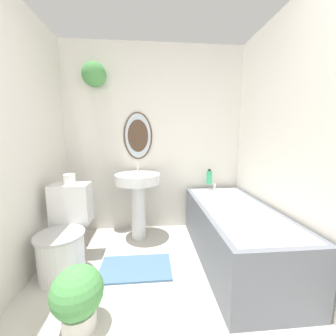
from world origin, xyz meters
name	(u,v)px	position (x,y,z in m)	size (l,w,h in m)	color
wall_back	(151,136)	(-0.05, 2.42, 1.25)	(2.40, 0.29, 2.40)	silver
wall_right	(308,143)	(1.17, 1.20, 1.20)	(0.06, 2.52, 2.40)	silver
toilet	(65,236)	(-0.87, 1.55, 0.33)	(0.42, 0.62, 0.78)	white
pedestal_sink	(138,191)	(-0.22, 2.10, 0.60)	(0.53, 0.53, 0.91)	white
bathtub	(234,232)	(0.77, 1.56, 0.29)	(0.70, 1.58, 0.63)	slate
shampoo_bottle	(209,177)	(0.70, 2.26, 0.72)	(0.07, 0.07, 0.20)	#38B275
potted_plant	(78,296)	(-0.55, 0.90, 0.24)	(0.33, 0.33, 0.43)	silver
bath_mat	(136,268)	(-0.22, 1.49, 0.01)	(0.67, 0.41, 0.02)	#4C7093
toilet_paper_roll	(69,179)	(-0.87, 1.75, 0.83)	(0.11, 0.11, 0.10)	white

